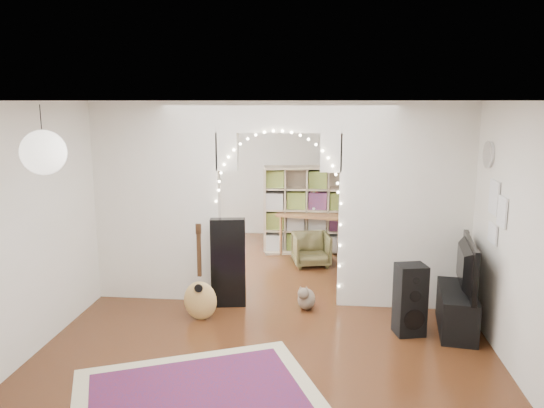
# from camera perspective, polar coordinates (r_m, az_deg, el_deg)

# --- Properties ---
(floor) EXTENTS (7.50, 7.50, 0.00)m
(floor) POSITION_cam_1_polar(r_m,az_deg,el_deg) (7.43, 0.69, -10.32)
(floor) COLOR black
(floor) RESTS_ON ground
(ceiling) EXTENTS (5.00, 7.50, 0.02)m
(ceiling) POSITION_cam_1_polar(r_m,az_deg,el_deg) (6.92, 0.74, 10.99)
(ceiling) COLOR white
(ceiling) RESTS_ON wall_back
(wall_back) EXTENTS (5.00, 0.02, 2.70)m
(wall_back) POSITION_cam_1_polar(r_m,az_deg,el_deg) (10.75, 2.44, 3.75)
(wall_back) COLOR silver
(wall_back) RESTS_ON floor
(wall_front) EXTENTS (5.00, 0.02, 2.70)m
(wall_front) POSITION_cam_1_polar(r_m,az_deg,el_deg) (3.47, -4.75, -11.85)
(wall_front) COLOR silver
(wall_front) RESTS_ON floor
(wall_left) EXTENTS (0.02, 7.50, 2.70)m
(wall_left) POSITION_cam_1_polar(r_m,az_deg,el_deg) (7.68, -18.21, 0.31)
(wall_left) COLOR silver
(wall_left) RESTS_ON floor
(wall_right) EXTENTS (0.02, 7.50, 2.70)m
(wall_right) POSITION_cam_1_polar(r_m,az_deg,el_deg) (7.28, 20.72, -0.41)
(wall_right) COLOR silver
(wall_right) RESTS_ON floor
(divider_wall) EXTENTS (5.00, 0.20, 2.70)m
(divider_wall) POSITION_cam_1_polar(r_m,az_deg,el_deg) (7.04, 0.72, 0.56)
(divider_wall) COLOR silver
(divider_wall) RESTS_ON floor
(fairy_lights) EXTENTS (1.64, 0.04, 1.60)m
(fairy_lights) POSITION_cam_1_polar(r_m,az_deg,el_deg) (6.89, 0.63, 1.39)
(fairy_lights) COLOR #FFEABF
(fairy_lights) RESTS_ON divider_wall
(window) EXTENTS (0.04, 1.20, 1.40)m
(window) POSITION_cam_1_polar(r_m,az_deg,el_deg) (9.30, -13.66, 3.26)
(window) COLOR white
(window) RESTS_ON wall_left
(wall_clock) EXTENTS (0.03, 0.31, 0.31)m
(wall_clock) POSITION_cam_1_polar(r_m,az_deg,el_deg) (6.60, 22.32, 4.97)
(wall_clock) COLOR white
(wall_clock) RESTS_ON wall_right
(picture_frames) EXTENTS (0.02, 0.50, 0.70)m
(picture_frames) POSITION_cam_1_polar(r_m,az_deg,el_deg) (6.31, 22.94, -0.85)
(picture_frames) COLOR white
(picture_frames) RESTS_ON wall_right
(paper_lantern) EXTENTS (0.40, 0.40, 0.40)m
(paper_lantern) POSITION_cam_1_polar(r_m,az_deg,el_deg) (5.16, -23.37, 5.12)
(paper_lantern) COLOR white
(paper_lantern) RESTS_ON ceiling
(ceiling_fan) EXTENTS (1.10, 1.10, 0.30)m
(ceiling_fan) POSITION_cam_1_polar(r_m,az_deg,el_deg) (8.92, 1.85, 9.05)
(ceiling_fan) COLOR #A88838
(ceiling_fan) RESTS_ON ceiling
(area_rug) EXTENTS (2.71, 2.41, 0.02)m
(area_rug) POSITION_cam_1_polar(r_m,az_deg,el_deg) (5.29, -8.08, -19.70)
(area_rug) COLOR maroon
(area_rug) RESTS_ON floor
(guitar_case) EXTENTS (0.47, 0.21, 1.20)m
(guitar_case) POSITION_cam_1_polar(r_m,az_deg,el_deg) (7.08, -4.73, -6.32)
(guitar_case) COLOR black
(guitar_case) RESTS_ON floor
(acoustic_guitar) EXTENTS (0.43, 0.18, 1.05)m
(acoustic_guitar) POSITION_cam_1_polar(r_m,az_deg,el_deg) (6.71, -7.76, -8.63)
(acoustic_guitar) COLOR tan
(acoustic_guitar) RESTS_ON floor
(tabby_cat) EXTENTS (0.31, 0.55, 0.36)m
(tabby_cat) POSITION_cam_1_polar(r_m,az_deg,el_deg) (7.10, 3.69, -10.08)
(tabby_cat) COLOR brown
(tabby_cat) RESTS_ON floor
(floor_speaker) EXTENTS (0.39, 0.36, 0.85)m
(floor_speaker) POSITION_cam_1_polar(r_m,az_deg,el_deg) (6.49, 14.63, -9.94)
(floor_speaker) COLOR black
(floor_speaker) RESTS_ON floor
(media_console) EXTENTS (0.53, 1.04, 0.50)m
(media_console) POSITION_cam_1_polar(r_m,az_deg,el_deg) (6.80, 19.24, -10.74)
(media_console) COLOR black
(media_console) RESTS_ON floor
(tv) EXTENTS (0.28, 1.08, 0.62)m
(tv) POSITION_cam_1_polar(r_m,az_deg,el_deg) (6.62, 19.55, -6.23)
(tv) COLOR black
(tv) RESTS_ON media_console
(bookcase) EXTENTS (1.57, 0.66, 1.57)m
(bookcase) POSITION_cam_1_polar(r_m,az_deg,el_deg) (9.57, 3.77, -0.59)
(bookcase) COLOR #C0AB8B
(bookcase) RESTS_ON floor
(dining_table) EXTENTS (1.33, 1.02, 0.76)m
(dining_table) POSITION_cam_1_polar(r_m,az_deg,el_deg) (9.54, 4.50, -1.26)
(dining_table) COLOR brown
(dining_table) RESTS_ON floor
(flower_vase) EXTENTS (0.22, 0.22, 0.19)m
(flower_vase) POSITION_cam_1_polar(r_m,az_deg,el_deg) (9.51, 4.52, -0.27)
(flower_vase) COLOR white
(flower_vase) RESTS_ON dining_table
(dining_chair_left) EXTENTS (0.62, 0.63, 0.47)m
(dining_chair_left) POSITION_cam_1_polar(r_m,az_deg,el_deg) (10.02, 4.57, -3.32)
(dining_chair_left) COLOR brown
(dining_chair_left) RESTS_ON floor
(dining_chair_right) EXTENTS (0.70, 0.71, 0.55)m
(dining_chair_right) POSITION_cam_1_polar(r_m,az_deg,el_deg) (8.89, 4.24, -4.89)
(dining_chair_right) COLOR brown
(dining_chair_right) RESTS_ON floor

